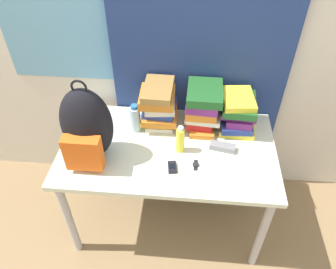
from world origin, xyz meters
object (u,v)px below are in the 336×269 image
(backpack, at_px, (87,127))
(sunglasses_case, at_px, (222,147))
(sunscreen_bottle, at_px, (180,140))
(cell_phone, at_px, (172,167))
(book_stack_left, at_px, (159,105))
(book_stack_right, at_px, (238,112))
(book_stack_center, at_px, (203,107))
(water_bottle, at_px, (135,118))
(wristwatch, at_px, (196,165))
(sports_bottle, at_px, (152,114))

(backpack, relative_size, sunglasses_case, 3.24)
(sunscreen_bottle, bearing_deg, cell_phone, -103.14)
(book_stack_left, distance_m, sunscreen_bottle, 0.29)
(backpack, height_order, book_stack_right, backpack)
(book_stack_center, relative_size, water_bottle, 1.49)
(backpack, bearing_deg, cell_phone, -7.01)
(wristwatch, bearing_deg, book_stack_right, 55.52)
(water_bottle, xyz_separation_m, wristwatch, (0.39, -0.28, -0.08))
(book_stack_center, relative_size, cell_phone, 3.10)
(sports_bottle, height_order, wristwatch, sports_bottle)
(book_stack_center, xyz_separation_m, water_bottle, (-0.41, -0.08, -0.06))
(book_stack_left, bearing_deg, sunglasses_case, -27.35)
(book_stack_left, xyz_separation_m, cell_phone, (0.11, -0.38, -0.14))
(backpack, bearing_deg, sports_bottle, 39.27)
(book_stack_left, distance_m, water_bottle, 0.17)
(book_stack_left, distance_m, sunglasses_case, 0.47)
(book_stack_left, xyz_separation_m, sunglasses_case, (0.40, -0.21, -0.13))
(book_stack_center, distance_m, water_bottle, 0.42)
(backpack, bearing_deg, sunglasses_case, 8.99)
(sunscreen_bottle, relative_size, cell_phone, 1.99)
(book_stack_right, relative_size, water_bottle, 1.43)
(water_bottle, bearing_deg, wristwatch, -35.58)
(book_stack_left, xyz_separation_m, book_stack_right, (0.49, 0.00, -0.02))
(sunscreen_bottle, bearing_deg, book_stack_center, 63.07)
(book_stack_right, height_order, water_bottle, book_stack_right)
(sports_bottle, xyz_separation_m, sunglasses_case, (0.44, -0.14, -0.11))
(backpack, xyz_separation_m, wristwatch, (0.60, -0.03, -0.21))
(sports_bottle, height_order, cell_phone, sports_bottle)
(sunglasses_case, xyz_separation_m, wristwatch, (-0.15, -0.14, -0.01))
(backpack, distance_m, book_stack_center, 0.71)
(water_bottle, distance_m, sunscreen_bottle, 0.33)
(book_stack_left, height_order, book_stack_center, book_stack_left)
(backpack, relative_size, cell_phone, 5.60)
(book_stack_left, bearing_deg, sports_bottle, -120.35)
(book_stack_left, bearing_deg, cell_phone, -73.41)
(cell_phone, bearing_deg, sports_bottle, 115.75)
(book_stack_center, height_order, sunscreen_bottle, book_stack_center)
(sports_bottle, distance_m, sunscreen_bottle, 0.26)
(book_stack_left, relative_size, book_stack_center, 0.99)
(wristwatch, bearing_deg, water_bottle, 144.42)
(book_stack_right, xyz_separation_m, wristwatch, (-0.24, -0.35, -0.12))
(book_stack_right, relative_size, wristwatch, 3.43)
(book_stack_left, bearing_deg, book_stack_right, 0.33)
(backpack, height_order, sunglasses_case, backpack)
(water_bottle, distance_m, sunglasses_case, 0.56)
(backpack, bearing_deg, sunscreen_bottle, 9.94)
(sunscreen_bottle, xyz_separation_m, wristwatch, (0.10, -0.11, -0.08))
(backpack, height_order, water_bottle, backpack)
(backpack, relative_size, sports_bottle, 1.95)
(book_stack_left, bearing_deg, book_stack_center, 0.87)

